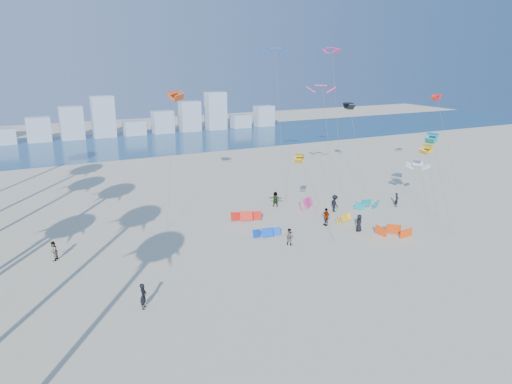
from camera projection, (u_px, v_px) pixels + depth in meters
name	position (u px, v px, depth m)	size (l,w,h in m)	color
ground	(332.00, 335.00, 28.91)	(220.00, 220.00, 0.00)	beige
ocean	(107.00, 145.00, 90.73)	(220.00, 220.00, 0.00)	navy
kitesurfer_near	(143.00, 296.00, 31.72)	(0.65, 0.43, 1.78)	black
kitesurfer_mid	(289.00, 237.00, 42.57)	(0.74, 0.58, 1.52)	gray
kitesurfers_far	(292.00, 212.00, 48.98)	(36.05, 11.62, 1.86)	black
grounded_kites	(322.00, 217.00, 48.55)	(17.10, 13.73, 1.05)	blue
flying_kites	(334.00, 100.00, 52.54)	(37.64, 23.68, 17.55)	#FFB30D
distant_skyline	(91.00, 123.00, 97.97)	(85.00, 3.00, 8.40)	#9EADBF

